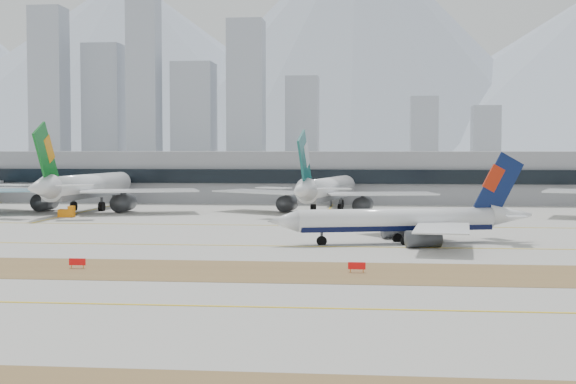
# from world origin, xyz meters

# --- Properties ---
(ground) EXTENTS (3000.00, 3000.00, 0.00)m
(ground) POSITION_xyz_m (0.00, 0.00, 0.00)
(ground) COLOR #A8A69D
(ground) RESTS_ON ground
(apron_markings) EXTENTS (360.00, 122.22, 0.06)m
(apron_markings) POSITION_xyz_m (0.00, -53.95, 0.02)
(apron_markings) COLOR brown
(apron_markings) RESTS_ON ground
(taxiing_airliner) EXTENTS (44.76, 38.19, 15.29)m
(taxiing_airliner) POSITION_xyz_m (29.71, 1.04, 3.69)
(taxiing_airliner) COLOR white
(taxiing_airliner) RESTS_ON ground
(widebody_eva) EXTENTS (61.89, 60.64, 22.10)m
(widebody_eva) POSITION_xyz_m (-47.43, 63.58, 5.87)
(widebody_eva) COLOR white
(widebody_eva) RESTS_ON ground
(widebody_cathay) EXTENTS (55.86, 55.41, 20.27)m
(widebody_cathay) POSITION_xyz_m (13.12, 65.63, 5.39)
(widebody_cathay) COLOR white
(widebody_cathay) RESTS_ON ground
(terminal) EXTENTS (280.00, 43.10, 15.00)m
(terminal) POSITION_xyz_m (0.00, 114.84, 7.50)
(terminal) COLOR gray
(terminal) RESTS_ON ground
(hold_sign_left) EXTENTS (2.20, 0.15, 1.35)m
(hold_sign_left) POSITION_xyz_m (-14.17, -32.00, 0.88)
(hold_sign_left) COLOR red
(hold_sign_left) RESTS_ON ground
(hold_sign_right) EXTENTS (2.20, 0.15, 1.35)m
(hold_sign_right) POSITION_xyz_m (22.06, -32.00, 0.88)
(hold_sign_right) COLOR red
(hold_sign_right) RESTS_ON ground
(gse_c) EXTENTS (3.55, 2.00, 2.60)m
(gse_c) POSITION_xyz_m (14.28, 40.48, 1.05)
(gse_c) COLOR orange
(gse_c) RESTS_ON ground
(gse_b) EXTENTS (3.55, 2.00, 2.60)m
(gse_b) POSITION_xyz_m (-45.35, 45.45, 1.05)
(gse_b) COLOR orange
(gse_b) RESTS_ON ground
(city_skyline) EXTENTS (342.00, 49.80, 140.00)m
(city_skyline) POSITION_xyz_m (-106.76, 453.42, 49.80)
(city_skyline) COLOR #969DAB
(city_skyline) RESTS_ON ground
(mountain_ridge) EXTENTS (2830.00, 1120.00, 470.00)m
(mountain_ridge) POSITION_xyz_m (33.00, 1404.14, 181.85)
(mountain_ridge) COLOR #9EA8B7
(mountain_ridge) RESTS_ON ground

